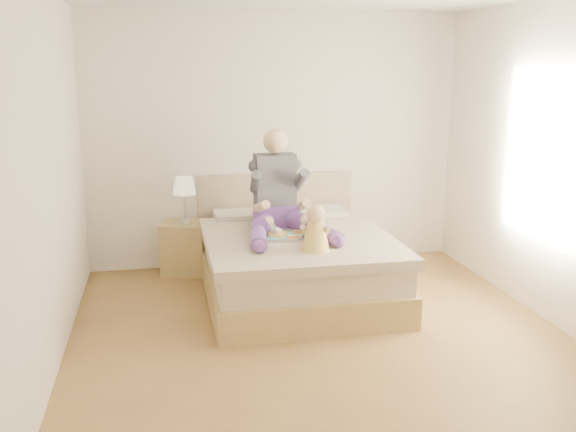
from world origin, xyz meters
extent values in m
cube|color=brown|center=(0.00, 0.00, 0.00)|extent=(4.00, 4.20, 0.01)
cube|color=silver|center=(0.00, 2.10, 1.35)|extent=(4.00, 0.02, 2.70)
cube|color=silver|center=(0.00, -2.10, 1.35)|extent=(4.00, 0.02, 2.70)
cube|color=silver|center=(-2.00, 0.00, 1.35)|extent=(0.02, 4.20, 2.70)
cube|color=silver|center=(2.00, 0.00, 1.35)|extent=(0.02, 4.20, 2.70)
cube|color=white|center=(1.99, 0.20, 1.40)|extent=(0.02, 1.30, 1.60)
cube|color=#FBF2CE|center=(1.98, 0.20, 1.40)|extent=(0.01, 1.18, 1.48)
cube|color=olive|center=(0.00, 1.02, 0.14)|extent=(1.68, 2.13, 0.28)
cube|color=tan|center=(0.00, 1.02, 0.40)|extent=(1.60, 2.05, 0.24)
cube|color=tan|center=(0.00, 0.87, 0.57)|extent=(1.70, 1.80, 0.09)
cube|color=beige|center=(-0.38, 1.76, 0.59)|extent=(0.62, 0.40, 0.14)
cube|color=beige|center=(0.38, 1.76, 0.59)|extent=(0.62, 0.40, 0.14)
cube|color=gray|center=(0.00, 2.09, 0.50)|extent=(1.70, 0.08, 1.00)
cube|color=olive|center=(-1.00, 1.88, 0.27)|extent=(0.54, 0.50, 0.55)
cylinder|color=#B1B3B8|center=(-0.99, 1.83, 0.57)|extent=(0.13, 0.13, 0.04)
cylinder|color=#B1B3B8|center=(-0.99, 1.83, 0.72)|extent=(0.03, 0.03, 0.27)
cone|color=#FDF3C6|center=(-0.99, 1.83, 0.94)|extent=(0.24, 0.24, 0.17)
cube|color=#5C3689|center=(-0.12, 1.34, 0.71)|extent=(0.42, 0.34, 0.19)
cube|color=#38373E|center=(-0.12, 1.41, 1.04)|extent=(0.40, 0.25, 0.52)
sphere|color=#D9B487|center=(-0.12, 1.38, 1.43)|extent=(0.24, 0.24, 0.24)
cylinder|color=#5C3689|center=(-0.29, 1.08, 0.70)|extent=(0.33, 0.58, 0.24)
cylinder|color=#5C3689|center=(-0.40, 0.66, 0.68)|extent=(0.20, 0.51, 0.13)
sphere|color=#5C3689|center=(-0.44, 0.42, 0.67)|extent=(0.12, 0.12, 0.12)
cylinder|color=#38373E|center=(-0.34, 1.25, 1.06)|extent=(0.12, 0.33, 0.27)
cylinder|color=#D9B487|center=(-0.32, 1.04, 0.87)|extent=(0.13, 0.34, 0.18)
sphere|color=#D9B487|center=(-0.28, 0.88, 0.76)|extent=(0.10, 0.10, 0.10)
cylinder|color=#5C3689|center=(0.06, 1.09, 0.70)|extent=(0.36, 0.58, 0.24)
cylinder|color=#5C3689|center=(0.20, 0.68, 0.68)|extent=(0.24, 0.51, 0.13)
sphere|color=#5C3689|center=(0.26, 0.45, 0.67)|extent=(0.12, 0.12, 0.12)
cylinder|color=#38373E|center=(0.10, 1.26, 1.06)|extent=(0.14, 0.33, 0.27)
cylinder|color=#D9B487|center=(0.09, 1.06, 0.87)|extent=(0.10, 0.34, 0.18)
sphere|color=#D9B487|center=(0.07, 0.89, 0.76)|extent=(0.10, 0.10, 0.10)
cube|color=#B1B3B8|center=(-0.11, 0.85, 0.62)|extent=(0.48, 0.39, 0.01)
cylinder|color=#46C2CA|center=(-0.20, 0.87, 0.63)|extent=(0.27, 0.27, 0.01)
cylinder|color=gold|center=(-0.20, 0.87, 0.65)|extent=(0.18, 0.18, 0.02)
cylinder|color=silver|center=(-0.25, 1.00, 0.67)|extent=(0.08, 0.08, 0.09)
torus|color=silver|center=(-0.20, 0.99, 0.67)|extent=(0.02, 0.06, 0.06)
cylinder|color=#895C43|center=(-0.25, 1.00, 0.71)|extent=(0.07, 0.07, 0.01)
cylinder|color=silver|center=(0.02, 0.92, 0.63)|extent=(0.15, 0.15, 0.01)
cube|color=gold|center=(0.02, 0.92, 0.64)|extent=(0.09, 0.08, 0.02)
cylinder|color=silver|center=(-0.09, 0.75, 0.63)|extent=(0.15, 0.15, 0.01)
ellipsoid|color=red|center=(-0.07, 0.74, 0.64)|extent=(0.04, 0.03, 0.01)
cylinder|color=white|center=(0.08, 0.90, 0.68)|extent=(0.07, 0.07, 0.12)
cylinder|color=#C1681F|center=(0.08, 0.90, 0.68)|extent=(0.07, 0.07, 0.11)
cylinder|color=white|center=(0.04, 0.74, 0.64)|extent=(0.07, 0.07, 0.04)
cylinder|color=#441B09|center=(0.04, 0.74, 0.64)|extent=(0.06, 0.06, 0.03)
cone|color=gold|center=(0.04, 0.40, 0.74)|extent=(0.24, 0.24, 0.26)
sphere|color=#D9B487|center=(0.04, 0.40, 0.93)|extent=(0.16, 0.16, 0.16)
cylinder|color=#D9B487|center=(0.04, 0.53, 0.66)|extent=(0.13, 0.19, 0.06)
sphere|color=#D9B487|center=(0.06, 0.61, 0.66)|extent=(0.05, 0.05, 0.05)
cylinder|color=#D9B487|center=(-0.04, 0.44, 0.79)|extent=(0.11, 0.13, 0.11)
cylinder|color=#D9B487|center=(0.13, 0.50, 0.66)|extent=(0.09, 0.19, 0.06)
sphere|color=#D9B487|center=(0.16, 0.58, 0.66)|extent=(0.05, 0.05, 0.05)
cylinder|color=#D9B487|center=(0.14, 0.38, 0.79)|extent=(0.05, 0.13, 0.11)
camera|label=1|loc=(-1.20, -4.67, 2.15)|focal=40.00mm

